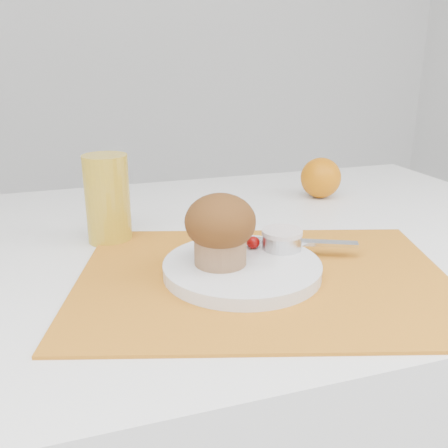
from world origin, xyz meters
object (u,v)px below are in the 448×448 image
object	(u,v)px
table	(233,419)
muffin	(220,228)
plate	(242,268)
juice_glass	(108,199)
orange	(321,178)

from	to	relation	value
table	muffin	distance (m)	0.48
muffin	plate	bearing A→B (deg)	-11.90
table	juice_glass	distance (m)	0.49
plate	orange	size ratio (longest dim) A/B	2.56
plate	juice_glass	bearing A→B (deg)	128.42
orange	muffin	size ratio (longest dim) A/B	0.87
orange	muffin	bearing A→B (deg)	-135.38
orange	juice_glass	size ratio (longest dim) A/B	0.60
plate	juice_glass	world-z (taller)	juice_glass
table	muffin	bearing A→B (deg)	-115.47
plate	juice_glass	xyz separation A→B (m)	(-0.16, 0.20, 0.06)
orange	juice_glass	bearing A→B (deg)	-164.44
orange	muffin	world-z (taller)	muffin
table	orange	size ratio (longest dim) A/B	14.31
juice_glass	muffin	distance (m)	0.23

